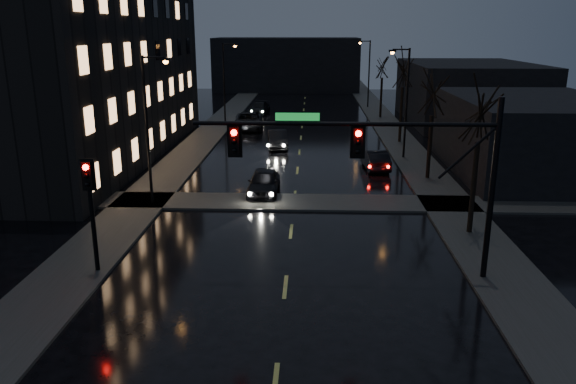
# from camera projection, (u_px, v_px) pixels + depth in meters

# --- Properties ---
(sidewalk_left) EXTENTS (3.00, 140.00, 0.12)m
(sidewalk_left) POSITION_uv_depth(u_px,v_px,m) (199.00, 143.00, 47.24)
(sidewalk_left) COLOR #2D2D2B
(sidewalk_left) RESTS_ON ground
(sidewalk_right) EXTENTS (3.00, 140.00, 0.12)m
(sidewalk_right) POSITION_uv_depth(u_px,v_px,m) (402.00, 145.00, 46.57)
(sidewalk_right) COLOR #2D2D2B
(sidewalk_right) RESTS_ON ground
(sidewalk_cross) EXTENTS (40.00, 3.00, 0.12)m
(sidewalk_cross) POSITION_uv_depth(u_px,v_px,m) (294.00, 202.00, 31.08)
(sidewalk_cross) COLOR #2D2D2B
(sidewalk_cross) RESTS_ON ground
(apartment_block) EXTENTS (12.00, 30.00, 12.00)m
(apartment_block) POSITION_uv_depth(u_px,v_px,m) (74.00, 76.00, 41.10)
(apartment_block) COLOR black
(apartment_block) RESTS_ON ground
(commercial_right_near) EXTENTS (10.00, 14.00, 5.00)m
(commercial_right_near) POSITION_uv_depth(u_px,v_px,m) (532.00, 136.00, 36.97)
(commercial_right_near) COLOR black
(commercial_right_near) RESTS_ON ground
(commercial_right_far) EXTENTS (12.00, 18.00, 6.00)m
(commercial_right_far) POSITION_uv_depth(u_px,v_px,m) (467.00, 92.00, 57.88)
(commercial_right_far) COLOR black
(commercial_right_far) RESTS_ON ground
(far_block) EXTENTS (22.00, 10.00, 8.00)m
(far_block) POSITION_uv_depth(u_px,v_px,m) (287.00, 64.00, 87.17)
(far_block) COLOR black
(far_block) RESTS_ON ground
(signal_mast) EXTENTS (11.11, 0.41, 7.00)m
(signal_mast) POSITION_uv_depth(u_px,v_px,m) (392.00, 155.00, 20.46)
(signal_mast) COLOR black
(signal_mast) RESTS_ON ground
(signal_pole_left) EXTENTS (0.35, 0.41, 4.53)m
(signal_pole_left) POSITION_uv_depth(u_px,v_px,m) (91.00, 200.00, 21.43)
(signal_pole_left) COLOR black
(signal_pole_left) RESTS_ON ground
(tree_near) EXTENTS (3.52, 3.52, 8.08)m
(tree_near) POSITION_uv_depth(u_px,v_px,m) (482.00, 102.00, 24.70)
(tree_near) COLOR black
(tree_near) RESTS_ON ground
(tree_mid_a) EXTENTS (3.30, 3.30, 7.58)m
(tree_mid_a) POSITION_uv_depth(u_px,v_px,m) (434.00, 88.00, 34.41)
(tree_mid_a) COLOR black
(tree_mid_a) RESTS_ON ground
(tree_mid_b) EXTENTS (3.74, 3.74, 8.59)m
(tree_mid_b) POSITION_uv_depth(u_px,v_px,m) (404.00, 63.00, 45.70)
(tree_mid_b) COLOR black
(tree_mid_b) RESTS_ON ground
(tree_far) EXTENTS (3.43, 3.43, 7.88)m
(tree_far) POSITION_uv_depth(u_px,v_px,m) (383.00, 61.00, 59.28)
(tree_far) COLOR black
(tree_far) RESTS_ON ground
(streetlight_l_near) EXTENTS (1.53, 0.28, 8.00)m
(streetlight_l_near) POSITION_uv_depth(u_px,v_px,m) (151.00, 118.00, 29.58)
(streetlight_l_near) COLOR black
(streetlight_l_near) RESTS_ON ground
(streetlight_l_far) EXTENTS (1.53, 0.28, 8.00)m
(streetlight_l_far) POSITION_uv_depth(u_px,v_px,m) (226.00, 76.00, 55.48)
(streetlight_l_far) COLOR black
(streetlight_l_far) RESTS_ON ground
(streetlight_r_mid) EXTENTS (1.53, 0.28, 8.00)m
(streetlight_r_mid) POSITION_uv_depth(u_px,v_px,m) (404.00, 94.00, 40.49)
(streetlight_r_mid) COLOR black
(streetlight_r_mid) RESTS_ON ground
(streetlight_r_far) EXTENTS (1.53, 0.28, 8.00)m
(streetlight_r_far) POSITION_uv_depth(u_px,v_px,m) (367.00, 68.00, 67.35)
(streetlight_r_far) COLOR black
(streetlight_r_far) RESTS_ON ground
(oncoming_car_a) EXTENTS (1.80, 4.34, 1.47)m
(oncoming_car_a) POSITION_uv_depth(u_px,v_px,m) (264.00, 182.00, 32.61)
(oncoming_car_a) COLOR black
(oncoming_car_a) RESTS_ON ground
(oncoming_car_b) EXTENTS (1.95, 4.42, 1.41)m
(oncoming_car_b) POSITION_uv_depth(u_px,v_px,m) (278.00, 139.00, 45.40)
(oncoming_car_b) COLOR black
(oncoming_car_b) RESTS_ON ground
(oncoming_car_c) EXTENTS (3.02, 5.94, 1.61)m
(oncoming_car_c) POSITION_uv_depth(u_px,v_px,m) (248.00, 121.00, 53.76)
(oncoming_car_c) COLOR black
(oncoming_car_c) RESTS_ON ground
(oncoming_car_d) EXTENTS (2.48, 4.94, 1.38)m
(oncoming_car_d) POSITION_uv_depth(u_px,v_px,m) (259.00, 108.00, 63.13)
(oncoming_car_d) COLOR black
(oncoming_car_d) RESTS_ON ground
(lead_car) EXTENTS (1.79, 4.23, 1.36)m
(lead_car) POSITION_uv_depth(u_px,v_px,m) (375.00, 159.00, 38.49)
(lead_car) COLOR black
(lead_car) RESTS_ON ground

